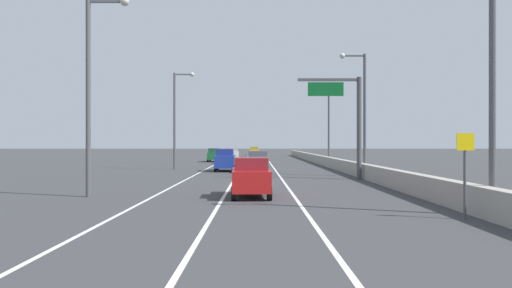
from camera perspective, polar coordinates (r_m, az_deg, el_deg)
The scene contains 18 objects.
ground_plane at distance 67.68m, azimuth 0.22°, elevation -2.15°, with size 320.00×320.00×0.00m, color #38383A.
lane_stripe_left at distance 58.90m, azimuth -5.09°, elevation -2.48°, with size 0.16×130.00×0.00m, color silver.
lane_stripe_center at distance 58.70m, azimuth -1.69°, elevation -2.49°, with size 0.16×130.00×0.00m, color silver.
lane_stripe_right at distance 58.71m, azimuth 1.73°, elevation -2.49°, with size 0.16×130.00×0.00m, color silver.
jersey_barrier_right at distance 44.43m, azimuth 10.47°, elevation -2.62°, with size 0.60×120.00×1.10m, color #9E998E.
overhead_sign_gantry at distance 34.77m, azimuth 11.20°, elevation 3.52°, with size 4.68×0.36×7.50m.
speed_advisory_sign at distance 17.72m, azimuth 24.09°, elevation -2.78°, with size 0.60×0.11×3.00m.
lamp_post_right_near at distance 19.15m, azimuth 26.13°, elevation 9.19°, with size 2.14×0.44×9.87m.
lamp_post_right_second at distance 38.28m, azimuth 12.66°, elevation 4.63°, with size 2.14×0.44×9.87m.
lamp_post_right_third at distance 58.22m, azimuth 8.52°, elevation 3.08°, with size 2.14×0.44×9.87m.
lamp_post_left_near at distance 24.51m, azimuth -19.41°, elevation 7.19°, with size 2.14×0.44×9.87m.
lamp_post_left_mid at distance 48.04m, azimuth -9.77°, elevation 3.71°, with size 2.14×0.44×9.87m.
car_yellow_0 at distance 96.01m, azimuth -0.33°, elevation -0.92°, with size 1.94×4.51×1.90m.
car_white_1 at distance 60.31m, azimuth -3.14°, elevation -1.41°, with size 1.83×4.19×2.15m.
car_red_2 at distance 22.99m, azimuth -0.79°, elevation -4.09°, with size 2.02×4.11×1.95m.
car_blue_3 at distance 44.39m, azimuth -3.92°, elevation -1.96°, with size 1.91×4.39×2.13m.
car_gray_4 at distance 41.72m, azimuth 0.04°, elevation -2.20°, with size 2.02×4.50×1.97m.
car_green_5 at distance 66.98m, azimuth -5.25°, elevation -1.35°, with size 1.86×4.78×1.93m.
Camera 1 is at (-0.41, -3.62, 2.65)m, focal length 32.67 mm.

